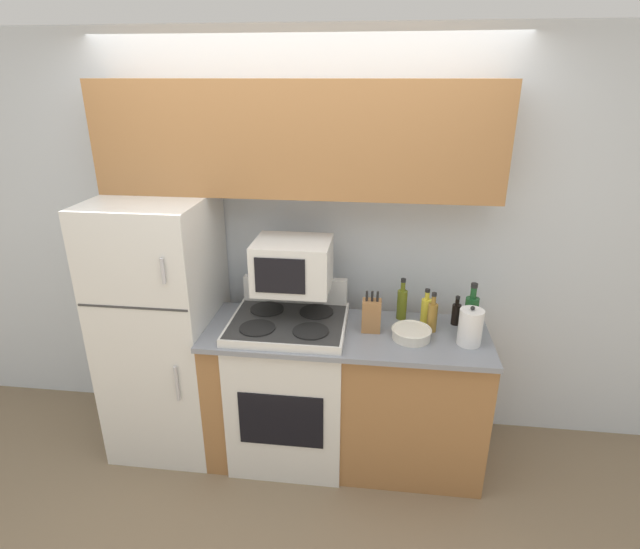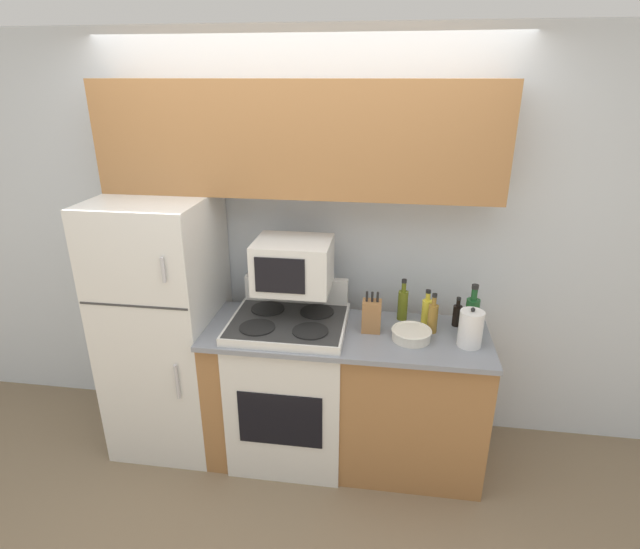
% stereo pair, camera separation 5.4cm
% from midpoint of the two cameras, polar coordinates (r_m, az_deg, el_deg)
% --- Properties ---
extents(ground_plane, '(12.00, 12.00, 0.00)m').
position_cam_midpoint_polar(ground_plane, '(3.27, -4.36, -22.47)').
color(ground_plane, '#7F6B51').
extents(wall_back, '(8.00, 0.05, 2.55)m').
position_cam_midpoint_polar(wall_back, '(3.22, -2.48, 3.63)').
color(wall_back, silver).
rests_on(wall_back, ground_plane).
extents(lower_cabinets, '(1.64, 0.60, 0.90)m').
position_cam_midpoint_polar(lower_cabinets, '(3.15, 2.34, -13.57)').
color(lower_cabinets, '#9E6B3D').
rests_on(lower_cabinets, ground_plane).
extents(refrigerator, '(0.64, 0.72, 1.63)m').
position_cam_midpoint_polar(refrigerator, '(3.29, -17.76, -5.67)').
color(refrigerator, silver).
rests_on(refrigerator, ground_plane).
extents(upper_cabinets, '(2.28, 0.31, 0.63)m').
position_cam_midpoint_polar(upper_cabinets, '(2.90, -3.31, 15.24)').
color(upper_cabinets, '#9E6B3D').
rests_on(upper_cabinets, refrigerator).
extents(stove, '(0.68, 0.59, 1.11)m').
position_cam_midpoint_polar(stove, '(3.16, -3.98, -12.64)').
color(stove, silver).
rests_on(stove, ground_plane).
extents(microwave, '(0.44, 0.37, 0.29)m').
position_cam_midpoint_polar(microwave, '(2.88, -3.60, 1.11)').
color(microwave, silver).
rests_on(microwave, stove).
extents(knife_block, '(0.11, 0.08, 0.25)m').
position_cam_midpoint_polar(knife_block, '(2.88, 5.36, -4.67)').
color(knife_block, '#9E6B3D').
rests_on(knife_block, lower_cabinets).
extents(bowl, '(0.22, 0.22, 0.06)m').
position_cam_midpoint_polar(bowl, '(2.85, 9.87, -6.62)').
color(bowl, silver).
rests_on(bowl, lower_cabinets).
extents(bottle_wine_green, '(0.08, 0.08, 0.30)m').
position_cam_midpoint_polar(bottle_wine_green, '(2.96, 16.38, -4.25)').
color(bottle_wine_green, '#194C23').
rests_on(bottle_wine_green, lower_cabinets).
extents(bottle_olive_oil, '(0.06, 0.06, 0.26)m').
position_cam_midpoint_polar(bottle_olive_oil, '(3.04, 8.85, -3.24)').
color(bottle_olive_oil, '#5B6619').
rests_on(bottle_olive_oil, lower_cabinets).
extents(bottle_cooking_spray, '(0.06, 0.06, 0.22)m').
position_cam_midpoint_polar(bottle_cooking_spray, '(3.01, 11.52, -3.99)').
color(bottle_cooking_spray, gold).
rests_on(bottle_cooking_spray, lower_cabinets).
extents(bottle_vinegar, '(0.06, 0.06, 0.24)m').
position_cam_midpoint_polar(bottle_vinegar, '(2.93, 12.20, -4.67)').
color(bottle_vinegar, olive).
rests_on(bottle_vinegar, lower_cabinets).
extents(bottle_soy_sauce, '(0.05, 0.05, 0.18)m').
position_cam_midpoint_polar(bottle_soy_sauce, '(3.05, 14.80, -4.31)').
color(bottle_soy_sauce, black).
rests_on(bottle_soy_sauce, lower_cabinets).
extents(kettle, '(0.13, 0.13, 0.23)m').
position_cam_midpoint_polar(kettle, '(2.84, 16.29, -5.79)').
color(kettle, white).
rests_on(kettle, lower_cabinets).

